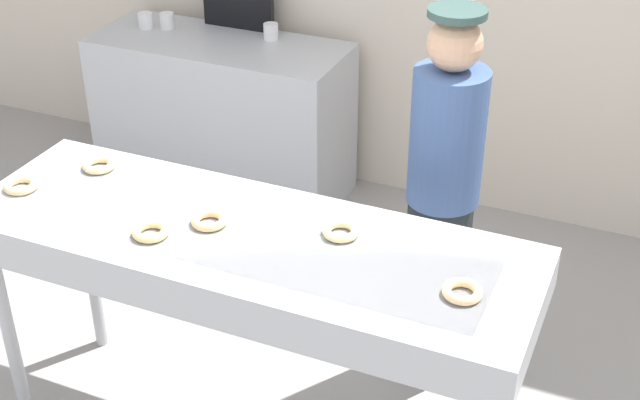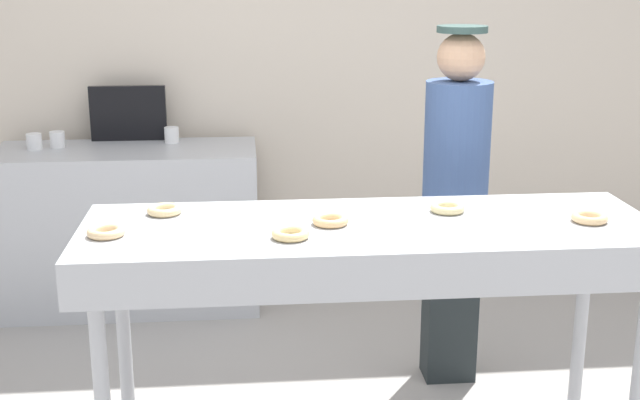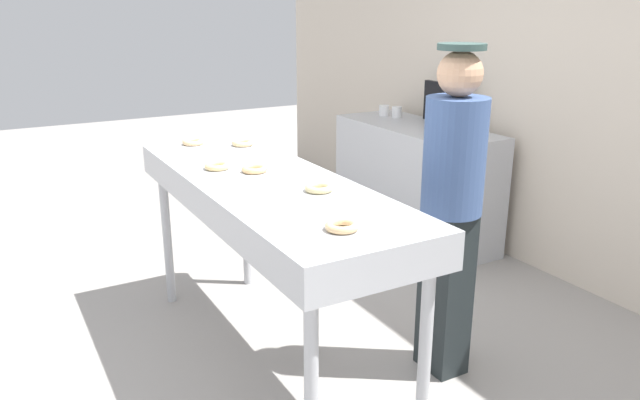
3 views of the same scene
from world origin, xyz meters
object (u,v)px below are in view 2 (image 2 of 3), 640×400
(plain_donut_2, at_px, (447,208))
(prep_counter, at_px, (129,228))
(worker_baker, at_px, (455,191))
(paper_cup_2, at_px, (172,135))
(fryer_conveyor, at_px, (369,246))
(menu_display, at_px, (128,113))
(plain_donut_3, at_px, (330,220))
(plain_donut_0, at_px, (106,232))
(paper_cup_0, at_px, (57,139))
(paper_cup_1, at_px, (34,142))
(plain_donut_4, at_px, (164,210))
(plain_donut_1, at_px, (290,234))
(plain_donut_5, at_px, (590,218))

(plain_donut_2, distance_m, prep_counter, 2.34)
(worker_baker, relative_size, paper_cup_2, 18.33)
(fryer_conveyor, relative_size, menu_display, 4.74)
(plain_donut_3, distance_m, worker_baker, 1.02)
(fryer_conveyor, relative_size, plain_donut_3, 15.96)
(plain_donut_0, distance_m, plain_donut_3, 0.80)
(worker_baker, distance_m, paper_cup_0, 2.36)
(paper_cup_1, distance_m, menu_display, 0.57)
(plain_donut_0, distance_m, paper_cup_2, 2.08)
(fryer_conveyor, xyz_separation_m, plain_donut_4, (-0.77, 0.19, 0.11))
(plain_donut_4, height_order, worker_baker, worker_baker)
(plain_donut_0, bearing_deg, plain_donut_2, 8.48)
(plain_donut_4, bearing_deg, menu_display, 101.13)
(plain_donut_3, relative_size, plain_donut_4, 1.00)
(plain_donut_2, distance_m, plain_donut_3, 0.48)
(plain_donut_4, xyz_separation_m, paper_cup_1, (-0.88, 1.69, -0.06))
(plain_donut_2, bearing_deg, plain_donut_3, -165.18)
(plain_donut_2, bearing_deg, paper_cup_1, 138.17)
(paper_cup_1, xyz_separation_m, paper_cup_2, (0.77, 0.13, 0.00))
(plain_donut_3, distance_m, plain_donut_4, 0.65)
(plain_donut_2, bearing_deg, plain_donut_1, -156.50)
(plain_donut_0, relative_size, plain_donut_1, 1.00)
(fryer_conveyor, relative_size, plain_donut_1, 15.96)
(fryer_conveyor, xyz_separation_m, paper_cup_0, (-1.53, 1.94, 0.04))
(worker_baker, height_order, paper_cup_2, worker_baker)
(plain_donut_1, xyz_separation_m, plain_donut_3, (0.15, 0.15, 0.00))
(fryer_conveyor, bearing_deg, plain_donut_4, 165.87)
(plain_donut_2, distance_m, plain_donut_5, 0.53)
(fryer_conveyor, bearing_deg, paper_cup_2, 113.70)
(menu_display, bearing_deg, plain_donut_1, -69.58)
(plain_donut_1, height_order, paper_cup_0, plain_donut_1)
(paper_cup_2, bearing_deg, plain_donut_2, -57.51)
(plain_donut_0, xyz_separation_m, plain_donut_3, (0.80, 0.07, 0.00))
(menu_display, bearing_deg, plain_donut_5, -47.89)
(plain_donut_0, height_order, plain_donut_4, same)
(paper_cup_1, xyz_separation_m, menu_display, (0.51, 0.23, 0.12))
(paper_cup_1, height_order, menu_display, menu_display)
(plain_donut_0, xyz_separation_m, plain_donut_1, (0.64, -0.08, 0.00))
(plain_donut_1, distance_m, worker_baker, 1.23)
(plain_donut_0, xyz_separation_m, menu_display, (-0.20, 2.18, 0.06))
(plain_donut_5, bearing_deg, paper_cup_0, 139.69)
(fryer_conveyor, bearing_deg, plain_donut_2, 20.93)
(paper_cup_2, bearing_deg, plain_donut_4, -86.26)
(paper_cup_2, bearing_deg, plain_donut_5, -50.60)
(plain_donut_1, bearing_deg, paper_cup_2, 105.08)
(plain_donut_4, bearing_deg, paper_cup_0, 113.70)
(paper_cup_0, bearing_deg, paper_cup_2, 6.93)
(plain_donut_1, bearing_deg, plain_donut_0, 172.78)
(plain_donut_3, bearing_deg, paper_cup_1, 128.53)
(paper_cup_1, relative_size, paper_cup_2, 1.00)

